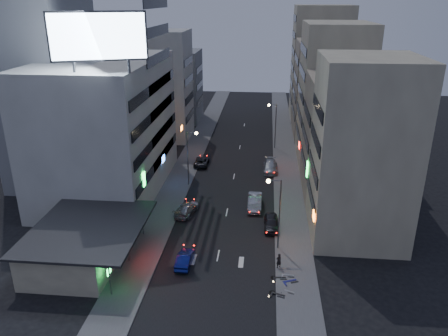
# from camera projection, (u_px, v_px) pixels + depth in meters

# --- Properties ---
(ground) EXTENTS (180.00, 180.00, 0.00)m
(ground) POSITION_uv_depth(u_px,v_px,m) (214.00, 278.00, 42.39)
(ground) COLOR black
(ground) RESTS_ON ground
(sidewalk_left) EXTENTS (4.00, 120.00, 0.12)m
(sidewalk_left) POSITION_uv_depth(u_px,v_px,m) (187.00, 165.00, 70.90)
(sidewalk_left) COLOR #4C4C4F
(sidewalk_left) RESTS_ON ground
(sidewalk_right) EXTENTS (4.00, 120.00, 0.12)m
(sidewalk_right) POSITION_uv_depth(u_px,v_px,m) (286.00, 168.00, 69.44)
(sidewalk_right) COLOR #4C4C4F
(sidewalk_right) RESTS_ON ground
(food_court) EXTENTS (11.00, 13.00, 3.88)m
(food_court) POSITION_uv_depth(u_px,v_px,m) (82.00, 242.00, 44.78)
(food_court) COLOR #BBB293
(food_court) RESTS_ON ground
(white_building) EXTENTS (14.00, 24.00, 18.00)m
(white_building) POSITION_uv_depth(u_px,v_px,m) (106.00, 127.00, 59.19)
(white_building) COLOR beige
(white_building) RESTS_ON ground
(grey_tower) EXTENTS (10.00, 14.00, 34.00)m
(grey_tower) POSITION_uv_depth(u_px,v_px,m) (45.00, 63.00, 59.87)
(grey_tower) COLOR slate
(grey_tower) RESTS_ON ground
(shophouse_near) EXTENTS (10.00, 11.00, 20.00)m
(shophouse_near) POSITION_uv_depth(u_px,v_px,m) (362.00, 151.00, 47.11)
(shophouse_near) COLOR #BBB293
(shophouse_near) RESTS_ON ground
(shophouse_mid) EXTENTS (11.00, 12.00, 16.00)m
(shophouse_mid) POSITION_uv_depth(u_px,v_px,m) (347.00, 137.00, 58.45)
(shophouse_mid) COLOR gray
(shophouse_mid) RESTS_ON ground
(shophouse_far) EXTENTS (10.00, 14.00, 22.00)m
(shophouse_far) POSITION_uv_depth(u_px,v_px,m) (333.00, 95.00, 69.45)
(shophouse_far) COLOR #BBB293
(shophouse_far) RESTS_ON ground
(far_left_a) EXTENTS (11.00, 10.00, 20.00)m
(far_left_a) POSITION_uv_depth(u_px,v_px,m) (160.00, 86.00, 81.86)
(far_left_a) COLOR beige
(far_left_a) RESTS_ON ground
(far_left_b) EXTENTS (12.00, 10.00, 15.00)m
(far_left_b) POSITION_uv_depth(u_px,v_px,m) (172.00, 86.00, 94.86)
(far_left_b) COLOR slate
(far_left_b) RESTS_ON ground
(far_right_a) EXTENTS (11.00, 12.00, 18.00)m
(far_right_a) POSITION_uv_depth(u_px,v_px,m) (324.00, 89.00, 84.04)
(far_right_a) COLOR gray
(far_right_a) RESTS_ON ground
(far_right_b) EXTENTS (12.00, 12.00, 24.00)m
(far_right_b) POSITION_uv_depth(u_px,v_px,m) (320.00, 63.00, 95.87)
(far_right_b) COLOR #BBB293
(far_right_b) RESTS_ON ground
(billboard) EXTENTS (9.52, 3.75, 6.20)m
(billboard) POSITION_uv_depth(u_px,v_px,m) (98.00, 37.00, 44.92)
(billboard) COLOR #595B60
(billboard) RESTS_ON white_building
(street_lamp_right_near) EXTENTS (1.60, 0.44, 8.02)m
(street_lamp_right_near) POSITION_uv_depth(u_px,v_px,m) (276.00, 204.00, 45.46)
(street_lamp_right_near) COLOR #595B60
(street_lamp_right_near) RESTS_ON sidewalk_right
(street_lamp_left) EXTENTS (1.60, 0.44, 8.02)m
(street_lamp_left) POSITION_uv_depth(u_px,v_px,m) (190.00, 150.00, 61.36)
(street_lamp_left) COLOR #595B60
(street_lamp_left) RESTS_ON sidewalk_left
(street_lamp_right_far) EXTENTS (1.60, 0.44, 8.02)m
(street_lamp_right_far) POSITION_uv_depth(u_px,v_px,m) (274.00, 119.00, 76.97)
(street_lamp_right_far) COLOR #595B60
(street_lamp_right_far) RESTS_ON sidewalk_right
(parked_car_right_near) EXTENTS (1.86, 4.32, 1.45)m
(parked_car_right_near) POSITION_uv_depth(u_px,v_px,m) (271.00, 223.00, 51.28)
(parked_car_right_near) COLOR #25252A
(parked_car_right_near) RESTS_ON ground
(parked_car_right_mid) EXTENTS (1.75, 5.01, 1.65)m
(parked_car_right_mid) POSITION_uv_depth(u_px,v_px,m) (255.00, 202.00, 56.29)
(parked_car_right_mid) COLOR #A8A9B0
(parked_car_right_mid) RESTS_ON ground
(parked_car_left) EXTENTS (2.13, 4.61, 1.28)m
(parked_car_left) POSITION_uv_depth(u_px,v_px,m) (202.00, 161.00, 70.74)
(parked_car_left) COLOR #28282D
(parked_car_left) RESTS_ON ground
(parked_car_right_far) EXTENTS (2.24, 5.31, 1.53)m
(parked_car_right_far) POSITION_uv_depth(u_px,v_px,m) (270.00, 167.00, 68.24)
(parked_car_right_far) COLOR #A5A9AE
(parked_car_right_far) RESTS_ON ground
(road_car_blue) EXTENTS (1.52, 4.05, 1.32)m
(road_car_blue) POSITION_uv_depth(u_px,v_px,m) (185.00, 259.00, 44.34)
(road_car_blue) COLOR navy
(road_car_blue) RESTS_ON ground
(road_car_silver) EXTENTS (2.94, 5.21, 1.42)m
(road_car_silver) POSITION_uv_depth(u_px,v_px,m) (187.00, 209.00, 54.78)
(road_car_silver) COLOR #A9AAB1
(road_car_silver) RESTS_ON ground
(person) EXTENTS (0.69, 0.63, 1.58)m
(person) POSITION_uv_depth(u_px,v_px,m) (279.00, 261.00, 43.59)
(person) COLOR black
(person) RESTS_ON sidewalk_right
(scooter_black_a) EXTENTS (1.24, 2.04, 1.19)m
(scooter_black_a) POSITION_uv_depth(u_px,v_px,m) (286.00, 290.00, 39.54)
(scooter_black_a) COLOR black
(scooter_black_a) RESTS_ON sidewalk_right
(scooter_silver_a) EXTENTS (1.04, 1.69, 0.98)m
(scooter_silver_a) POSITION_uv_depth(u_px,v_px,m) (295.00, 288.00, 40.02)
(scooter_silver_a) COLOR gray
(scooter_silver_a) RESTS_ON sidewalk_right
(scooter_blue) EXTENTS (1.43, 2.16, 1.25)m
(scooter_blue) POSITION_uv_depth(u_px,v_px,m) (296.00, 273.00, 41.85)
(scooter_blue) COLOR navy
(scooter_blue) RESTS_ON sidewalk_right
(scooter_black_b) EXTENTS (0.79, 1.90, 1.13)m
(scooter_black_b) POSITION_uv_depth(u_px,v_px,m) (286.00, 272.00, 42.18)
(scooter_black_b) COLOR black
(scooter_black_b) RESTS_ON sidewalk_right
(scooter_silver_b) EXTENTS (0.69, 1.79, 1.08)m
(scooter_silver_b) POSITION_uv_depth(u_px,v_px,m) (294.00, 270.00, 42.48)
(scooter_silver_b) COLOR #999AA0
(scooter_silver_b) RESTS_ON sidewalk_right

